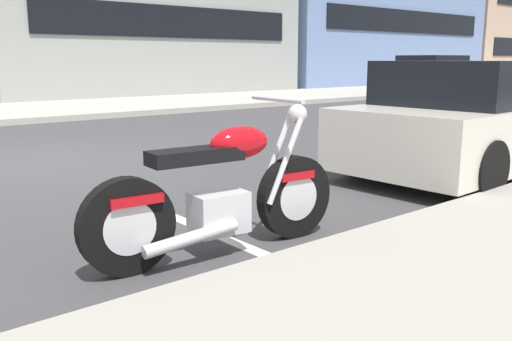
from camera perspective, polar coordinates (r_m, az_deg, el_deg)
name	(u,v)px	position (r m, az deg, el deg)	size (l,w,h in m)	color
ground_plane	(45,163)	(8.08, -21.18, 0.73)	(260.00, 260.00, 0.00)	#3D3D3F
sidewalk_far_curb	(300,95)	(20.83, 4.60, 7.81)	(120.00, 5.00, 0.14)	#ADA89E
parking_stall_stripe	(231,240)	(4.34, -2.66, -7.30)	(0.12, 2.20, 0.01)	silver
parked_motorcycle	(221,196)	(3.96, -3.64, -2.64)	(2.06, 0.62, 1.13)	black
parked_car_across_street	(475,120)	(7.39, 21.87, 4.90)	(4.06, 1.91, 1.39)	beige
car_opposite_curb	(432,78)	(21.61, 17.91, 9.19)	(4.03, 1.92, 1.55)	navy
townhouse_far_uphill	(462,11)	(44.97, 20.70, 15.34)	(13.10, 11.14, 9.92)	tan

